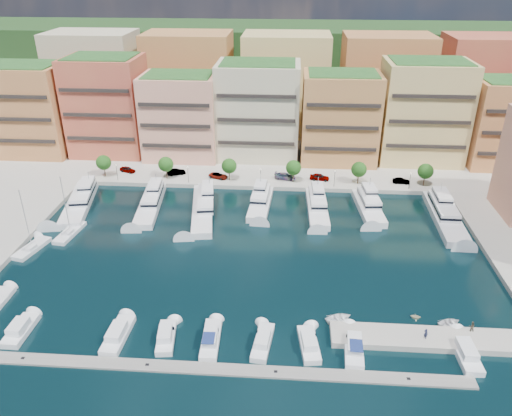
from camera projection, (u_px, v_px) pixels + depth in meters
The scene contains 56 objects.
ground at pixel (250, 255), 95.83m from camera, with size 400.00×400.00×0.00m, color black.
north_quay at pixel (267, 146), 151.01m from camera, with size 220.00×64.00×2.00m, color #9E998E.
hillside at pixel (273, 104), 193.73m from camera, with size 240.00×40.00×58.00m, color #193515.
south_pontoon at pixel (211, 370), 69.32m from camera, with size 72.00×2.20×0.35m, color gray.
finger_pier at pixel (438, 342), 74.32m from camera, with size 32.00×5.00×2.00m, color #9E998E.
apartment_0 at pixel (28, 110), 138.54m from camera, with size 22.00×16.50×24.80m.
apartment_1 at pixel (108, 106), 138.46m from camera, with size 20.00×16.50×26.80m.
apartment_2 at pixel (181, 116), 136.23m from camera, with size 20.00×15.50×22.80m.
apartment_3 at pixel (258, 110), 135.99m from camera, with size 22.00×16.50×25.80m.
apartment_4 at pixel (340, 118), 133.25m from camera, with size 20.00×15.50×23.80m.
apartment_5 at pixel (423, 112), 132.95m from camera, with size 22.00×16.50×26.80m.
apartment_6 at pixel (509, 123), 130.66m from camera, with size 20.00×15.50×22.80m.
backblock_0 at pixel (96, 81), 157.99m from camera, with size 26.00×18.00×30.00m, color #C6B699.
backblock_1 at pixel (190, 83), 156.06m from camera, with size 26.00×18.00×30.00m, color #BA7746.
backblock_2 at pixel (286, 84), 154.14m from camera, with size 26.00×18.00×30.00m, color tan.
backblock_3 at pixel (384, 86), 152.22m from camera, with size 26.00×18.00×30.00m, color #C17C46.
backblock_4 at pixel (485, 88), 150.30m from camera, with size 26.00×18.00×30.00m, color #C06340.
tree_0 at pixel (104, 163), 126.06m from camera, with size 3.80×3.80×5.65m.
tree_1 at pixel (166, 164), 125.04m from camera, with size 3.80×3.80×5.65m.
tree_2 at pixel (229, 166), 124.01m from camera, with size 3.80×3.80×5.65m.
tree_3 at pixel (294, 168), 122.99m from camera, with size 3.80×3.80×5.65m.
tree_4 at pixel (359, 170), 121.96m from camera, with size 3.80×3.80×5.65m.
tree_5 at pixel (426, 171), 120.94m from camera, with size 3.80×3.80×5.65m.
lamppost_0 at pixel (117, 170), 124.17m from camera, with size 0.30×0.30×4.20m.
lamppost_1 at pixel (188, 172), 123.02m from camera, with size 0.30×0.30×4.20m.
lamppost_2 at pixel (261, 174), 121.87m from camera, with size 0.30×0.30×4.20m.
lamppost_3 at pixel (335, 176), 120.71m from camera, with size 0.30×0.30×4.20m.
lamppost_4 at pixel (410, 178), 119.56m from camera, with size 0.30×0.30×4.20m.
yacht_0 at pixel (80, 200), 114.72m from camera, with size 8.86×22.57×7.30m.
yacht_1 at pixel (151, 202), 113.98m from camera, with size 6.48×21.61×7.30m.
yacht_2 at pixel (203, 206), 112.11m from camera, with size 7.84×24.30×7.30m.
yacht_3 at pixel (261, 201), 114.35m from camera, with size 5.26×16.66×7.30m.
yacht_4 at pixel (317, 206), 112.50m from camera, with size 4.93×19.11×7.30m.
yacht_5 at pixel (368, 205), 112.62m from camera, with size 5.99×17.18×7.30m.
yacht_6 at pixel (445, 214), 108.76m from camera, with size 5.68×23.92×7.30m.
cruiser_0 at pixel (20, 330), 75.82m from camera, with size 2.91×7.41×2.55m.
cruiser_2 at pixel (118, 335), 74.84m from camera, with size 3.11×8.57×2.55m.
cruiser_3 at pixel (166, 337), 74.38m from camera, with size 3.35×7.44×2.55m.
cruiser_4 at pixel (211, 340), 73.91m from camera, with size 2.84×8.61×2.66m.
cruiser_5 at pixel (263, 342), 73.45m from camera, with size 3.28×8.10×2.55m.
cruiser_6 at pixel (309, 345), 73.02m from camera, with size 3.51×7.79×2.55m.
cruiser_7 at pixel (354, 347), 72.56m from camera, with size 3.15×8.86×2.66m.
cruiser_9 at pixel (465, 352), 71.57m from camera, with size 3.04×8.81×2.55m.
sailboat_2 at pixel (70, 233), 102.83m from camera, with size 3.83×9.40×13.20m.
sailboat_1 at pixel (32, 249), 97.36m from camera, with size 4.68×8.94×13.20m.
tender_1 at pixel (416, 316), 78.92m from camera, with size 1.45×1.68×0.89m, color beige.
tender_2 at pixel (449, 323), 77.62m from camera, with size 2.61×3.65×0.76m, color silver.
tender_0 at pixel (339, 318), 78.49m from camera, with size 3.06×4.28×0.89m, color white.
car_0 at pixel (128, 169), 129.88m from camera, with size 1.73×4.30×1.46m, color gray.
car_1 at pixel (176, 172), 128.27m from camera, with size 1.62×4.65×1.53m, color gray.
car_2 at pixel (218, 176), 126.33m from camera, with size 2.22×4.81×1.34m, color gray.
car_3 at pixel (285, 176), 125.75m from camera, with size 2.18×5.35×1.55m, color gray.
car_4 at pixel (320, 177), 125.22m from camera, with size 1.96×4.88×1.66m, color gray.
car_5 at pixel (401, 181), 123.37m from camera, with size 1.43×4.11×1.35m, color gray.
person_0 at pixel (426, 334), 73.21m from camera, with size 0.63×0.42×1.74m, color #252B4B.
person_1 at pixel (472, 326), 74.66m from camera, with size 0.83×0.65×1.72m, color #46392A.
Camera 1 is at (6.96, -81.10, 51.39)m, focal length 35.00 mm.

